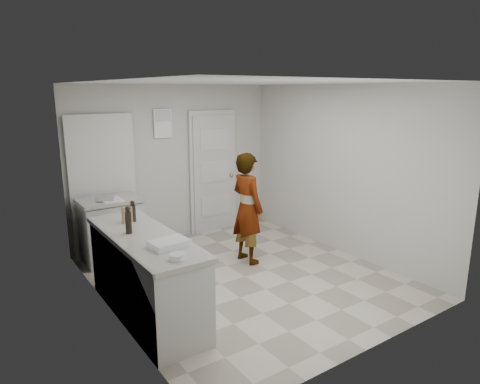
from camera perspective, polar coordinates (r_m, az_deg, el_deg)
ground at (r=5.78m, az=0.70°, el=-11.23°), size 4.00×4.00×0.00m
room_shell at (r=7.00m, az=-9.71°, el=1.83°), size 4.00×4.00×4.00m
main_counter at (r=4.81m, az=-12.41°, el=-11.25°), size 0.64×1.96×0.93m
side_counter at (r=6.42m, az=-16.72°, el=-5.14°), size 0.84×0.61×0.93m
person at (r=6.02m, az=0.98°, el=-2.17°), size 0.41×0.60×1.58m
cake_mix_box at (r=5.07m, az=-14.81°, el=-2.95°), size 0.12×0.06×0.19m
spice_jar at (r=5.13m, az=-14.60°, el=-3.34°), size 0.06×0.06×0.09m
oil_cruet_a at (r=5.09m, az=-14.09°, el=-2.55°), size 0.06×0.06×0.25m
oil_cruet_b at (r=4.68m, az=-14.67°, el=-3.68°), size 0.07×0.07×0.30m
baking_dish at (r=4.25m, az=-9.42°, el=-6.80°), size 0.38×0.29×0.06m
egg_bowl at (r=3.93m, az=-8.37°, el=-8.52°), size 0.14×0.14×0.06m
papers at (r=6.20m, az=-16.81°, el=-0.95°), size 0.28×0.36×0.01m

